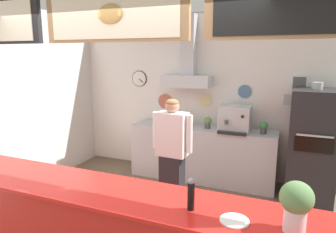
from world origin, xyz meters
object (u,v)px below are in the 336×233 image
at_px(potted_rosemary, 264,127).
at_px(pepper_grinder, 191,194).
at_px(potted_basil, 164,117).
at_px(potted_sage, 208,122).
at_px(shop_worker, 172,158).
at_px(potted_oregano, 188,119).
at_px(condiment_plate, 234,221).
at_px(pizza_oven, 311,147).
at_px(basil_vase, 296,205).
at_px(espresso_machine, 235,119).

height_order(potted_rosemary, pepper_grinder, pepper_grinder).
distance_m(potted_basil, potted_sage, 0.78).
distance_m(potted_rosemary, pepper_grinder, 2.88).
xyz_separation_m(shop_worker, potted_sage, (0.07, 1.43, 0.17)).
relative_size(potted_oregano, condiment_plate, 1.17).
height_order(pizza_oven, potted_sage, pizza_oven).
bearing_deg(shop_worker, potted_rosemary, -120.99).
bearing_deg(shop_worker, basil_vase, 136.99).
height_order(pizza_oven, espresso_machine, pizza_oven).
distance_m(pizza_oven, potted_rosemary, 0.73).
distance_m(espresso_machine, pepper_grinder, 2.88).
xyz_separation_m(pizza_oven, condiment_plate, (-0.61, -2.77, 0.21)).
bearing_deg(espresso_machine, basil_vase, -72.91).
bearing_deg(pizza_oven, potted_basil, 176.46).
bearing_deg(potted_rosemary, espresso_machine, 179.90).
relative_size(espresso_machine, potted_oregano, 2.12).
xyz_separation_m(potted_rosemary, basil_vase, (0.44, -2.88, 0.18)).
distance_m(espresso_machine, potted_sage, 0.46).
distance_m(potted_basil, pepper_grinder, 3.22).
bearing_deg(basil_vase, pizza_oven, 84.98).
height_order(shop_worker, potted_basil, shop_worker).
xyz_separation_m(pizza_oven, potted_basil, (-2.36, 0.15, 0.23)).
xyz_separation_m(pizza_oven, espresso_machine, (-1.13, 0.14, 0.30)).
bearing_deg(potted_basil, espresso_machine, -0.38).
relative_size(espresso_machine, pepper_grinder, 2.03).
relative_size(pizza_oven, potted_sage, 9.13).
bearing_deg(pizza_oven, potted_oregano, 174.63).
relative_size(pizza_oven, condiment_plate, 8.92).
relative_size(pizza_oven, espresso_machine, 3.61).
height_order(potted_oregano, potted_basil, potted_basil).
relative_size(potted_oregano, potted_sage, 1.19).
xyz_separation_m(shop_worker, basil_vase, (1.41, -1.47, 0.35)).
xyz_separation_m(potted_oregano, condiment_plate, (1.33, -2.96, -0.01)).
bearing_deg(condiment_plate, shop_worker, 124.71).
height_order(shop_worker, potted_rosemary, shop_worker).
distance_m(basil_vase, pepper_grinder, 0.69).
distance_m(pizza_oven, shop_worker, 2.08).
distance_m(shop_worker, potted_sage, 1.44).
bearing_deg(espresso_machine, shop_worker, -110.18).
bearing_deg(espresso_machine, potted_rosemary, -0.10).
bearing_deg(potted_basil, pizza_oven, -3.54).
height_order(condiment_plate, pepper_grinder, pepper_grinder).
distance_m(espresso_machine, basil_vase, 3.02).
bearing_deg(basil_vase, potted_oregano, 120.02).
bearing_deg(condiment_plate, potted_sage, 108.33).
relative_size(pizza_oven, basil_vase, 5.30).
distance_m(basil_vase, condiment_plate, 0.41).
bearing_deg(pizza_oven, condiment_plate, -102.33).
xyz_separation_m(potted_basil, basil_vase, (2.12, -2.89, 0.16)).
bearing_deg(pepper_grinder, potted_basil, 116.51).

